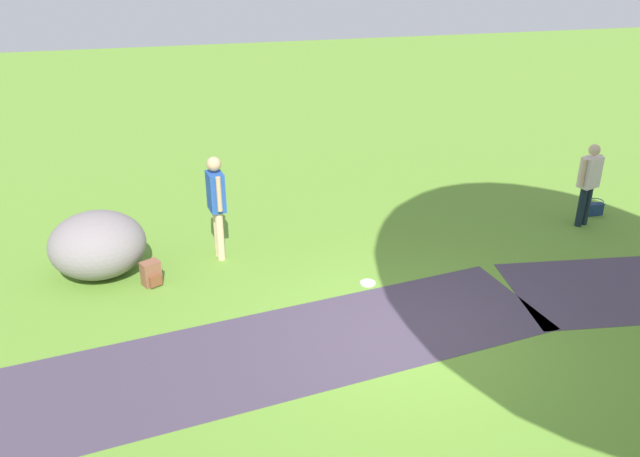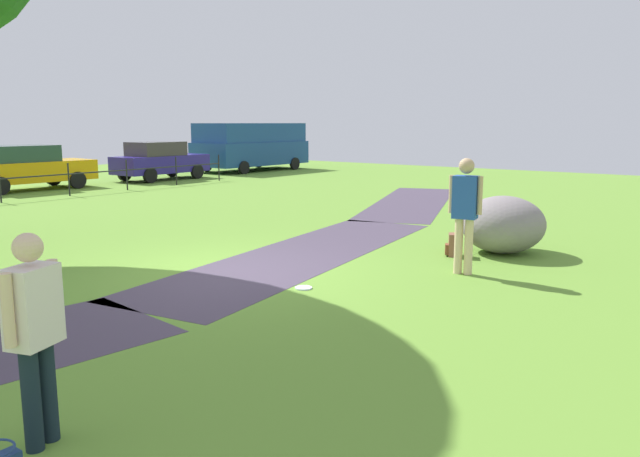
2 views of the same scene
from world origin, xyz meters
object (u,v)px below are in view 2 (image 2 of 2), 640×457
(man_near_boulder, at_px, (465,207))
(backpack_by_boulder, at_px, (454,245))
(parked_suv_orange, at_px, (26,167))
(lawn_boulder, at_px, (503,224))
(delivery_van, at_px, (251,145))
(parked_compact_green, at_px, (160,160))
(frisbee_on_grass, at_px, (304,288))
(woman_with_handbag, at_px, (34,326))

(man_near_boulder, bearing_deg, backpack_by_boulder, 31.16)
(man_near_boulder, xyz_separation_m, parked_suv_orange, (2.19, 17.30, -0.25))
(lawn_boulder, xyz_separation_m, delivery_van, (11.60, 17.16, 0.75))
(lawn_boulder, distance_m, parked_compact_green, 17.59)
(man_near_boulder, bearing_deg, delivery_van, 51.92)
(parked_suv_orange, distance_m, delivery_van, 11.36)
(man_near_boulder, relative_size, frisbee_on_grass, 7.34)
(backpack_by_boulder, height_order, parked_suv_orange, parked_suv_orange)
(frisbee_on_grass, bearing_deg, backpack_by_boulder, -12.74)
(woman_with_handbag, height_order, frisbee_on_grass, woman_with_handbag)
(parked_suv_orange, height_order, parked_compact_green, same)
(delivery_van, bearing_deg, lawn_boulder, -124.05)
(backpack_by_boulder, height_order, parked_compact_green, parked_compact_green)
(parked_compact_green, distance_m, delivery_van, 6.01)
(backpack_by_boulder, distance_m, parked_suv_orange, 16.66)
(lawn_boulder, height_order, parked_suv_orange, parked_suv_orange)
(man_near_boulder, relative_size, backpack_by_boulder, 4.51)
(man_near_boulder, height_order, delivery_van, delivery_van)
(lawn_boulder, distance_m, frisbee_on_grass, 4.36)
(parked_suv_orange, bearing_deg, frisbee_on_grass, -105.42)
(lawn_boulder, bearing_deg, parked_compact_green, 71.34)
(lawn_boulder, relative_size, backpack_by_boulder, 4.47)
(woman_with_handbag, distance_m, parked_suv_orange, 19.26)
(frisbee_on_grass, height_order, parked_suv_orange, parked_suv_orange)
(woman_with_handbag, xyz_separation_m, parked_suv_orange, (8.94, 17.06, -0.10))
(man_near_boulder, distance_m, delivery_van, 21.95)
(delivery_van, bearing_deg, woman_with_handbag, -139.98)
(frisbee_on_grass, xyz_separation_m, delivery_van, (15.72, 15.84, 1.26))
(woman_with_handbag, distance_m, parked_compact_green, 21.87)
(lawn_boulder, xyz_separation_m, woman_with_handbag, (-8.69, 0.13, 0.39))
(lawn_boulder, xyz_separation_m, backpack_by_boulder, (-0.80, 0.57, -0.32))
(delivery_van, bearing_deg, parked_suv_orange, 179.85)
(frisbee_on_grass, xyz_separation_m, parked_suv_orange, (4.38, 15.87, 0.80))
(backpack_by_boulder, distance_m, parked_compact_green, 17.34)
(parked_compact_green, height_order, delivery_van, delivery_van)
(parked_compact_green, bearing_deg, lawn_boulder, -108.66)
(backpack_by_boulder, distance_m, delivery_van, 20.74)
(woman_with_handbag, bearing_deg, parked_compact_green, 49.12)
(woman_with_handbag, xyz_separation_m, frisbee_on_grass, (4.56, 1.20, -0.90))
(parked_suv_orange, xyz_separation_m, delivery_van, (11.35, -0.03, 0.46))
(parked_compact_green, bearing_deg, backpack_by_boulder, -111.79)
(parked_suv_orange, relative_size, parked_compact_green, 1.11)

